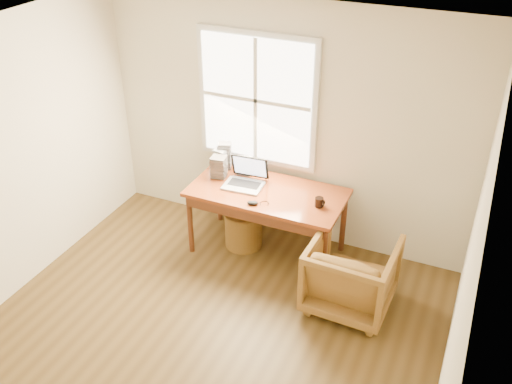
# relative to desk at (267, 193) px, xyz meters

# --- Properties ---
(room_shell) EXTENTS (4.04, 4.54, 2.64)m
(room_shell) POSITION_rel_desk_xyz_m (-0.02, -1.64, 0.59)
(room_shell) COLOR brown
(room_shell) RESTS_ON ground
(desk) EXTENTS (1.60, 0.80, 0.04)m
(desk) POSITION_rel_desk_xyz_m (0.00, 0.00, 0.00)
(desk) COLOR brown
(desk) RESTS_ON room_shell
(armchair) EXTENTS (0.79, 0.82, 0.72)m
(armchair) POSITION_rel_desk_xyz_m (1.06, -0.48, -0.37)
(armchair) COLOR brown
(armchair) RESTS_ON room_shell
(wicker_stool) EXTENTS (0.49, 0.49, 0.41)m
(wicker_stool) POSITION_rel_desk_xyz_m (-0.27, 0.00, -0.53)
(wicker_stool) COLOR brown
(wicker_stool) RESTS_ON room_shell
(laptop) EXTENTS (0.39, 0.40, 0.27)m
(laptop) POSITION_rel_desk_xyz_m (-0.26, -0.02, 0.15)
(laptop) COLOR #B1B4B8
(laptop) RESTS_ON desk
(mouse) EXTENTS (0.13, 0.10, 0.04)m
(mouse) POSITION_rel_desk_xyz_m (-0.03, -0.30, 0.04)
(mouse) COLOR black
(mouse) RESTS_ON desk
(coffee_mug) EXTENTS (0.10, 0.10, 0.10)m
(coffee_mug) POSITION_rel_desk_xyz_m (0.58, -0.06, 0.07)
(coffee_mug) COLOR black
(coffee_mug) RESTS_ON desk
(cd_stack_a) EXTENTS (0.14, 0.13, 0.25)m
(cd_stack_a) POSITION_rel_desk_xyz_m (-0.64, 0.21, 0.15)
(cd_stack_a) COLOR #B7BDC3
(cd_stack_a) RESTS_ON desk
(cd_stack_b) EXTENTS (0.18, 0.16, 0.24)m
(cd_stack_b) POSITION_rel_desk_xyz_m (-0.59, 0.07, 0.14)
(cd_stack_b) COLOR #252429
(cd_stack_b) RESTS_ON desk
(cd_stack_c) EXTENTS (0.17, 0.16, 0.31)m
(cd_stack_c) POSITION_rel_desk_xyz_m (-0.62, 0.27, 0.17)
(cd_stack_c) COLOR #9C9DA9
(cd_stack_c) RESTS_ON desk
(cd_stack_d) EXTENTS (0.16, 0.15, 0.18)m
(cd_stack_d) POSITION_rel_desk_xyz_m (-0.37, 0.25, 0.11)
(cd_stack_d) COLOR silver
(cd_stack_d) RESTS_ON desk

